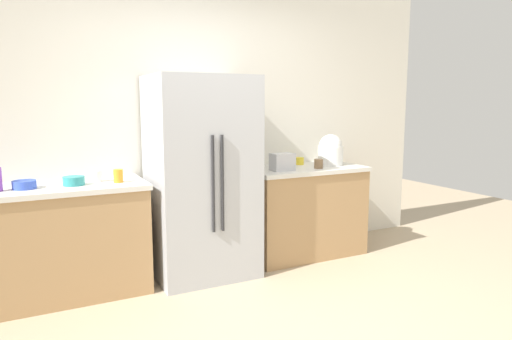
{
  "coord_description": "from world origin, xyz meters",
  "views": [
    {
      "loc": [
        -1.46,
        -2.38,
        1.52
      ],
      "look_at": [
        -0.04,
        0.42,
        1.05
      ],
      "focal_mm": 32.2,
      "sensor_mm": 36.0,
      "label": 1
    }
  ],
  "objects_px": {
    "rice_cooker": "(331,151)",
    "cup_c": "(96,176)",
    "cup_b": "(319,164)",
    "toaster": "(282,162)",
    "bowl_b": "(24,185)",
    "bowl_a": "(74,181)",
    "refrigerator": "(202,177)",
    "cup_d": "(300,161)",
    "cup_a": "(118,176)"
  },
  "relations": [
    {
      "from": "rice_cooker",
      "to": "cup_c",
      "type": "distance_m",
      "value": 2.27
    },
    {
      "from": "cup_b",
      "to": "cup_c",
      "type": "distance_m",
      "value": 2.03
    },
    {
      "from": "rice_cooker",
      "to": "cup_c",
      "type": "relative_size",
      "value": 3.44
    },
    {
      "from": "toaster",
      "to": "bowl_b",
      "type": "bearing_deg",
      "value": 178.23
    },
    {
      "from": "cup_b",
      "to": "bowl_a",
      "type": "bearing_deg",
      "value": 177.44
    },
    {
      "from": "refrigerator",
      "to": "cup_d",
      "type": "distance_m",
      "value": 1.16
    },
    {
      "from": "rice_cooker",
      "to": "toaster",
      "type": "bearing_deg",
      "value": -170.35
    },
    {
      "from": "rice_cooker",
      "to": "cup_d",
      "type": "xyz_separation_m",
      "value": [
        -0.26,
        0.17,
        -0.11
      ]
    },
    {
      "from": "refrigerator",
      "to": "bowl_a",
      "type": "bearing_deg",
      "value": -179.97
    },
    {
      "from": "rice_cooker",
      "to": "cup_a",
      "type": "height_order",
      "value": "rice_cooker"
    },
    {
      "from": "bowl_a",
      "to": "cup_d",
      "type": "bearing_deg",
      "value": 5.54
    },
    {
      "from": "refrigerator",
      "to": "toaster",
      "type": "bearing_deg",
      "value": -4.55
    },
    {
      "from": "toaster",
      "to": "cup_a",
      "type": "distance_m",
      "value": 1.49
    },
    {
      "from": "cup_d",
      "to": "rice_cooker",
      "type": "bearing_deg",
      "value": -32.65
    },
    {
      "from": "cup_b",
      "to": "bowl_a",
      "type": "distance_m",
      "value": 2.2
    },
    {
      "from": "cup_d",
      "to": "bowl_b",
      "type": "relative_size",
      "value": 0.5
    },
    {
      "from": "cup_c",
      "to": "cup_d",
      "type": "distance_m",
      "value": 2.01
    },
    {
      "from": "cup_b",
      "to": "cup_a",
      "type": "bearing_deg",
      "value": 177.87
    },
    {
      "from": "cup_c",
      "to": "refrigerator",
      "type": "bearing_deg",
      "value": -5.71
    },
    {
      "from": "bowl_b",
      "to": "cup_a",
      "type": "bearing_deg",
      "value": -2.92
    },
    {
      "from": "bowl_b",
      "to": "bowl_a",
      "type": "bearing_deg",
      "value": -0.91
    },
    {
      "from": "rice_cooker",
      "to": "cup_b",
      "type": "distance_m",
      "value": 0.3
    },
    {
      "from": "rice_cooker",
      "to": "bowl_a",
      "type": "bearing_deg",
      "value": -178.94
    },
    {
      "from": "cup_b",
      "to": "cup_c",
      "type": "height_order",
      "value": "same"
    },
    {
      "from": "cup_d",
      "to": "bowl_a",
      "type": "bearing_deg",
      "value": -174.46
    },
    {
      "from": "toaster",
      "to": "cup_c",
      "type": "relative_size",
      "value": 2.31
    },
    {
      "from": "refrigerator",
      "to": "cup_b",
      "type": "distance_m",
      "value": 1.17
    },
    {
      "from": "refrigerator",
      "to": "bowl_a",
      "type": "distance_m",
      "value": 1.04
    },
    {
      "from": "refrigerator",
      "to": "cup_c",
      "type": "xyz_separation_m",
      "value": [
        -0.86,
        0.09,
        0.06
      ]
    },
    {
      "from": "bowl_a",
      "to": "bowl_b",
      "type": "bearing_deg",
      "value": 179.09
    },
    {
      "from": "refrigerator",
      "to": "cup_b",
      "type": "xyz_separation_m",
      "value": [
        1.16,
        -0.1,
        0.06
      ]
    },
    {
      "from": "cup_a",
      "to": "bowl_a",
      "type": "xyz_separation_m",
      "value": [
        -0.33,
        0.03,
        -0.02
      ]
    },
    {
      "from": "toaster",
      "to": "bowl_a",
      "type": "bearing_deg",
      "value": 178.07
    },
    {
      "from": "cup_a",
      "to": "cup_b",
      "type": "bearing_deg",
      "value": -2.13
    },
    {
      "from": "cup_c",
      "to": "bowl_a",
      "type": "bearing_deg",
      "value": -154.03
    },
    {
      "from": "toaster",
      "to": "cup_d",
      "type": "distance_m",
      "value": 0.46
    },
    {
      "from": "toaster",
      "to": "cup_c",
      "type": "bearing_deg",
      "value": 174.84
    },
    {
      "from": "cup_c",
      "to": "bowl_b",
      "type": "height_order",
      "value": "cup_c"
    },
    {
      "from": "refrigerator",
      "to": "cup_a",
      "type": "xyz_separation_m",
      "value": [
        -0.71,
        -0.03,
        0.07
      ]
    },
    {
      "from": "rice_cooker",
      "to": "cup_a",
      "type": "xyz_separation_m",
      "value": [
        -2.11,
        -0.07,
        -0.09
      ]
    },
    {
      "from": "cup_a",
      "to": "cup_d",
      "type": "bearing_deg",
      "value": 7.39
    },
    {
      "from": "toaster",
      "to": "rice_cooker",
      "type": "distance_m",
      "value": 0.64
    },
    {
      "from": "cup_d",
      "to": "bowl_b",
      "type": "distance_m",
      "value": 2.53
    },
    {
      "from": "cup_d",
      "to": "bowl_a",
      "type": "height_order",
      "value": "cup_d"
    },
    {
      "from": "rice_cooker",
      "to": "cup_a",
      "type": "relative_size",
      "value": 2.96
    },
    {
      "from": "rice_cooker",
      "to": "cup_a",
      "type": "bearing_deg",
      "value": -177.99
    },
    {
      "from": "refrigerator",
      "to": "cup_d",
      "type": "height_order",
      "value": "refrigerator"
    },
    {
      "from": "cup_a",
      "to": "cup_c",
      "type": "xyz_separation_m",
      "value": [
        -0.15,
        0.12,
        -0.01
      ]
    },
    {
      "from": "rice_cooker",
      "to": "bowl_b",
      "type": "relative_size",
      "value": 1.87
    },
    {
      "from": "cup_b",
      "to": "cup_c",
      "type": "relative_size",
      "value": 1.0
    }
  ]
}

